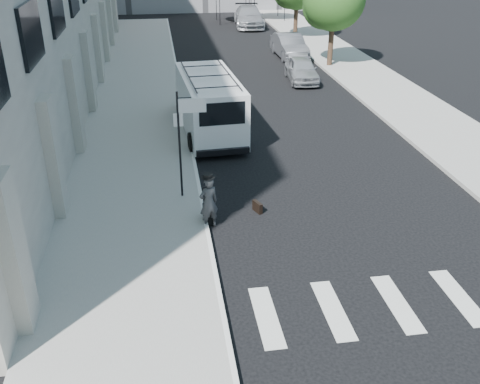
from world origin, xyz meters
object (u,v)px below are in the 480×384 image
object	(u,v)px
businessman	(209,203)
parked_car_c	(249,17)
briefcase	(257,207)
cargo_van	(209,103)
parked_car_a	(302,70)
suitcase	(208,214)
parked_car_b	(289,46)

from	to	relation	value
businessman	parked_car_c	distance (m)	34.70
businessman	parked_car_c	world-z (taller)	parked_car_c
briefcase	cargo_van	distance (m)	7.58
cargo_van	parked_car_c	size ratio (longest dim) A/B	1.14
briefcase	parked_car_a	bearing A→B (deg)	49.55
cargo_van	parked_car_c	xyz separation A→B (m)	(6.08, 25.85, -0.42)
suitcase	businessman	bearing A→B (deg)	-98.31
suitcase	cargo_van	size ratio (longest dim) A/B	0.17
suitcase	parked_car_c	xyz separation A→B (m)	(6.90, 33.75, 0.56)
businessman	parked_car_c	xyz separation A→B (m)	(6.90, 34.01, 0.04)
businessman	suitcase	xyz separation A→B (m)	(-0.00, 0.26, -0.52)
businessman	parked_car_b	distance (m)	23.04
cargo_van	parked_car_b	size ratio (longest dim) A/B	1.44
businessman	parked_car_c	bearing A→B (deg)	-122.87
parked_car_b	briefcase	bearing A→B (deg)	-107.37
briefcase	suitcase	world-z (taller)	suitcase
businessman	suitcase	distance (m)	0.58
parked_car_a	parked_car_c	bearing A→B (deg)	94.43
businessman	suitcase	bearing A→B (deg)	-111.34
briefcase	parked_car_b	xyz separation A→B (m)	(6.02, 21.03, 0.60)
businessman	briefcase	xyz separation A→B (m)	(1.60, 0.71, -0.65)
parked_car_a	parked_car_c	size ratio (longest dim) A/B	0.67
suitcase	parked_car_b	distance (m)	22.80
briefcase	parked_car_c	world-z (taller)	parked_car_c
businessman	parked_car_b	bearing A→B (deg)	-130.71
briefcase	suitcase	size ratio (longest dim) A/B	0.39
suitcase	parked_car_a	world-z (taller)	parked_car_a
briefcase	parked_car_b	size ratio (longest dim) A/B	0.09
parked_car_c	briefcase	bearing A→B (deg)	-94.32
parked_car_a	parked_car_c	distance (m)	18.31
businessman	briefcase	world-z (taller)	businessman
briefcase	parked_car_c	xyz separation A→B (m)	(5.30, 33.31, 0.69)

